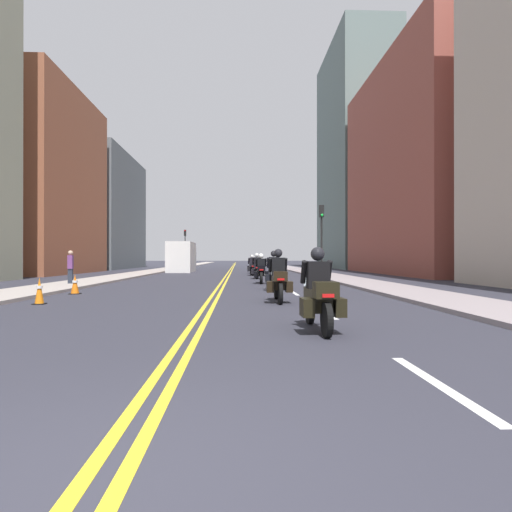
{
  "coord_description": "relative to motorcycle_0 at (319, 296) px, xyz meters",
  "views": [
    {
      "loc": [
        0.83,
        -2.52,
        1.36
      ],
      "look_at": [
        1.74,
        20.07,
        1.44
      ],
      "focal_mm": 30.26,
      "sensor_mm": 36.0,
      "label": 1
    }
  ],
  "objects": [
    {
      "name": "centreline_yellow_inner",
      "position": [
        -2.42,
        42.66,
        -0.64
      ],
      "size": [
        0.12,
        132.0,
        0.01
      ],
      "primitive_type": "cube",
      "color": "yellow",
      "rests_on": "ground"
    },
    {
      "name": "motorcycle_2",
      "position": [
        0.01,
        10.13,
        0.02
      ],
      "size": [
        0.76,
        2.12,
        1.65
      ],
      "rotation": [
        0.0,
        0.0,
        -0.01
      ],
      "color": "black",
      "rests_on": "ground"
    },
    {
      "name": "lane_dashes_white",
      "position": [
        0.66,
        23.66,
        -0.64
      ],
      "size": [
        0.14,
        56.4,
        0.01
      ],
      "color": "silver",
      "rests_on": "ground"
    },
    {
      "name": "ground_plane",
      "position": [
        -2.3,
        42.66,
        -0.65
      ],
      "size": [
        264.0,
        264.0,
        0.0
      ],
      "primitive_type": "plane",
      "color": "#2C2C36"
    },
    {
      "name": "traffic_cone_0",
      "position": [
        -7.54,
        8.4,
        -0.29
      ],
      "size": [
        0.36,
        0.36,
        0.73
      ],
      "color": "black",
      "rests_on": "ground"
    },
    {
      "name": "motorcycle_6",
      "position": [
        -0.34,
        29.36,
        0.0
      ],
      "size": [
        0.76,
        2.1,
        1.61
      ],
      "rotation": [
        0.0,
        0.0,
        -0.01
      ],
      "color": "black",
      "rests_on": "ground"
    },
    {
      "name": "motorcycle_4",
      "position": [
        -0.29,
        19.83,
        -0.0
      ],
      "size": [
        0.76,
        2.2,
        1.65
      ],
      "rotation": [
        0.0,
        0.0,
        0.0
      ],
      "color": "black",
      "rests_on": "ground"
    },
    {
      "name": "traffic_cone_1",
      "position": [
        -7.24,
        4.86,
        -0.26
      ],
      "size": [
        0.31,
        0.31,
        0.79
      ],
      "color": "black",
      "rests_on": "ground"
    },
    {
      "name": "building_right_1",
      "position": [
        13.95,
        27.76,
        8.21
      ],
      "size": [
        7.42,
        20.52,
        17.71
      ],
      "color": "brown",
      "rests_on": "ground"
    },
    {
      "name": "building_left_1",
      "position": [
        -18.87,
        29.42,
        7.11
      ],
      "size": [
        8.05,
        14.19,
        15.51
      ],
      "color": "#965338",
      "rests_on": "ground"
    },
    {
      "name": "pedestrian_0",
      "position": [
        -9.52,
        13.13,
        0.23
      ],
      "size": [
        0.28,
        0.5,
        1.7
      ],
      "rotation": [
        0.0,
        0.0,
        1.76
      ],
      "color": "#232835",
      "rests_on": "ground"
    },
    {
      "name": "building_right_2",
      "position": [
        13.7,
        47.6,
        13.69
      ],
      "size": [
        6.91,
        17.1,
        28.68
      ],
      "color": "slate",
      "rests_on": "ground"
    },
    {
      "name": "motorcycle_0",
      "position": [
        0.0,
        0.0,
        0.0
      ],
      "size": [
        0.77,
        2.13,
        1.55
      ],
      "rotation": [
        0.0,
        0.0,
        0.02
      ],
      "color": "black",
      "rests_on": "ground"
    },
    {
      "name": "motorcycle_5",
      "position": [
        -0.44,
        24.74,
        -0.01
      ],
      "size": [
        0.78,
        2.14,
        1.57
      ],
      "rotation": [
        0.0,
        0.0,
        0.06
      ],
      "color": "black",
      "rests_on": "ground"
    },
    {
      "name": "traffic_light_near",
      "position": [
        4.01,
        20.39,
        2.66
      ],
      "size": [
        0.28,
        0.38,
        4.83
      ],
      "color": "black",
      "rests_on": "ground"
    },
    {
      "name": "sidewalk_left",
      "position": [
        -9.51,
        42.66,
        -0.59
      ],
      "size": [
        2.6,
        144.0,
        0.12
      ],
      "primitive_type": "cube",
      "color": "#A19690",
      "rests_on": "ground"
    },
    {
      "name": "sidewalk_right",
      "position": [
        4.91,
        42.66,
        -0.59
      ],
      "size": [
        2.6,
        144.0,
        0.12
      ],
      "primitive_type": "cube",
      "color": "gray",
      "rests_on": "ground"
    },
    {
      "name": "motorcycle_3",
      "position": [
        -0.29,
        14.73,
        -0.0
      ],
      "size": [
        0.77,
        2.08,
        1.57
      ],
      "rotation": [
        0.0,
        0.0,
        -0.03
      ],
      "color": "black",
      "rests_on": "ground"
    },
    {
      "name": "centreline_yellow_outer",
      "position": [
        -2.18,
        42.66,
        -0.64
      ],
      "size": [
        0.12,
        132.0,
        0.01
      ],
      "primitive_type": "cube",
      "color": "yellow",
      "rests_on": "ground"
    },
    {
      "name": "traffic_light_far",
      "position": [
        -8.61,
        49.98,
        2.84
      ],
      "size": [
        0.28,
        0.38,
        5.07
      ],
      "color": "black",
      "rests_on": "ground"
    },
    {
      "name": "motorcycle_1",
      "position": [
        -0.26,
        5.22,
        0.02
      ],
      "size": [
        0.76,
        2.25,
        1.62
      ],
      "rotation": [
        0.0,
        0.0,
        -0.01
      ],
      "color": "black",
      "rests_on": "ground"
    },
    {
      "name": "parked_truck",
      "position": [
        -6.81,
        33.33,
        0.62
      ],
      "size": [
        2.2,
        6.5,
        2.8
      ],
      "color": "#B4B1C3",
      "rests_on": "ground"
    },
    {
      "name": "building_left_2",
      "position": [
        -19.84,
        46.46,
        6.37
      ],
      "size": [
        10.0,
        16.9,
        14.03
      ],
      "color": "slate",
      "rests_on": "ground"
    }
  ]
}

